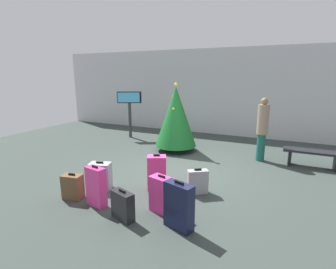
# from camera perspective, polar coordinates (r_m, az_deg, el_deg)

# --- Properties ---
(ground_plane) EXTENTS (16.00, 16.00, 0.00)m
(ground_plane) POSITION_cam_1_polar(r_m,az_deg,el_deg) (6.79, 1.77, -8.26)
(ground_plane) COLOR #38423D
(back_wall) EXTENTS (16.00, 0.20, 3.55)m
(back_wall) POSITION_cam_1_polar(r_m,az_deg,el_deg) (11.01, 12.03, 9.18)
(back_wall) COLOR silver
(back_wall) RESTS_ON ground_plane
(holiday_tree) EXTENTS (1.36, 1.36, 2.24)m
(holiday_tree) POSITION_cam_1_polar(r_m,az_deg,el_deg) (8.37, 1.76, 4.01)
(holiday_tree) COLOR #4C3319
(holiday_tree) RESTS_ON ground_plane
(flight_info_kiosk) EXTENTS (0.89, 0.50, 1.85)m
(flight_info_kiosk) POSITION_cam_1_polar(r_m,az_deg,el_deg) (10.35, -8.59, 6.46)
(flight_info_kiosk) COLOR #333338
(flight_info_kiosk) RESTS_ON ground_plane
(waiting_bench) EXTENTS (1.48, 0.44, 0.48)m
(waiting_bench) POSITION_cam_1_polar(r_m,az_deg,el_deg) (8.02, 29.56, -3.95)
(waiting_bench) COLOR black
(waiting_bench) RESTS_ON ground_plane
(traveller_0) EXTENTS (0.45, 0.45, 1.86)m
(traveller_0) POSITION_cam_1_polar(r_m,az_deg,el_deg) (7.87, 20.30, 1.40)
(traveller_0) COLOR #19594C
(traveller_0) RESTS_ON ground_plane
(suitcase_0) EXTENTS (0.46, 0.39, 0.56)m
(suitcase_0) POSITION_cam_1_polar(r_m,az_deg,el_deg) (5.57, 6.62, -10.43)
(suitcase_0) COLOR #9EA0A5
(suitcase_0) RESTS_ON ground_plane
(suitcase_1) EXTENTS (0.49, 0.35, 0.72)m
(suitcase_1) POSITION_cam_1_polar(r_m,az_deg,el_deg) (4.81, -1.41, -13.24)
(suitcase_1) COLOR #E5388C
(suitcase_1) RESTS_ON ground_plane
(suitcase_2) EXTENTS (0.52, 0.40, 0.63)m
(suitcase_2) POSITION_cam_1_polar(r_m,az_deg,el_deg) (5.92, -14.82, -8.92)
(suitcase_2) COLOR #9EA0A5
(suitcase_2) RESTS_ON ground_plane
(suitcase_3) EXTENTS (0.43, 0.31, 0.55)m
(suitcase_3) POSITION_cam_1_polar(r_m,az_deg,el_deg) (5.67, -20.48, -10.85)
(suitcase_3) COLOR brown
(suitcase_3) RESTS_ON ground_plane
(suitcase_4) EXTENTS (0.43, 0.26, 0.82)m
(suitcase_4) POSITION_cam_1_polar(r_m,az_deg,el_deg) (5.19, -15.74, -11.12)
(suitcase_4) COLOR #E5388C
(suitcase_4) RESTS_ON ground_plane
(suitcase_5) EXTENTS (0.48, 0.42, 0.81)m
(suitcase_5) POSITION_cam_1_polar(r_m,az_deg,el_deg) (5.68, -2.51, -8.51)
(suitcase_5) COLOR #E5388C
(suitcase_5) RESTS_ON ground_plane
(suitcase_6) EXTENTS (0.49, 0.32, 0.56)m
(suitcase_6) POSITION_cam_1_polar(r_m,az_deg,el_deg) (4.69, -10.06, -15.33)
(suitcase_6) COLOR #232326
(suitcase_6) RESTS_ON ground_plane
(suitcase_7) EXTENTS (0.54, 0.34, 0.83)m
(suitcase_7) POSITION_cam_1_polar(r_m,az_deg,el_deg) (4.32, 2.43, -15.68)
(suitcase_7) COLOR #141938
(suitcase_7) RESTS_ON ground_plane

